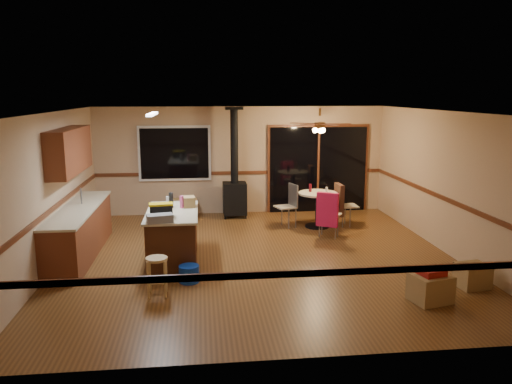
{
  "coord_description": "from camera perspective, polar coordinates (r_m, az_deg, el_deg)",
  "views": [
    {
      "loc": [
        -0.99,
        -8.52,
        2.93
      ],
      "look_at": [
        0.0,
        0.3,
        1.15
      ],
      "focal_mm": 35.0,
      "sensor_mm": 36.0,
      "label": 1
    }
  ],
  "objects": [
    {
      "name": "window",
      "position": [
        12.07,
        -9.28,
        4.38
      ],
      "size": [
        1.72,
        0.1,
        1.32
      ],
      "primitive_type": "cube",
      "color": "black",
      "rests_on": "ground"
    },
    {
      "name": "glass_red",
      "position": [
        11.02,
        6.23,
        0.47
      ],
      "size": [
        0.08,
        0.08,
        0.17
      ],
      "primitive_type": "cylinder",
      "rotation": [
        0.0,
        0.0,
        0.36
      ],
      "color": "#590C14",
      "rests_on": "dining_table"
    },
    {
      "name": "kitchen_island",
      "position": [
        8.89,
        -9.47,
        -5.0
      ],
      "size": [
        0.88,
        1.68,
        0.9
      ],
      "color": "#401F10",
      "rests_on": "ground"
    },
    {
      "name": "floor",
      "position": [
        9.07,
        0.21,
        -7.52
      ],
      "size": [
        7.0,
        7.0,
        0.0
      ],
      "primitive_type": "plane",
      "color": "brown",
      "rests_on": "ground"
    },
    {
      "name": "chair_near",
      "position": [
        10.21,
        8.21,
        -2.0
      ],
      "size": [
        0.6,
        0.61,
        0.7
      ],
      "color": "tan",
      "rests_on": "ground"
    },
    {
      "name": "blue_bucket",
      "position": [
        7.99,
        -7.65,
        -9.25
      ],
      "size": [
        0.37,
        0.37,
        0.27
      ],
      "primitive_type": "cylinder",
      "rotation": [
        0.0,
        0.0,
        -0.18
      ],
      "color": "#0C33AC",
      "rests_on": "floor"
    },
    {
      "name": "box_under_window",
      "position": [
        11.94,
        -8.1,
        -1.9
      ],
      "size": [
        0.57,
        0.46,
        0.44
      ],
      "primitive_type": "cube",
      "rotation": [
        0.0,
        0.0,
        0.03
      ],
      "color": "olive",
      "rests_on": "floor"
    },
    {
      "name": "toolbox_black",
      "position": [
        8.39,
        -10.79,
        -2.16
      ],
      "size": [
        0.39,
        0.23,
        0.2
      ],
      "primitive_type": "cube",
      "rotation": [
        0.0,
        0.0,
        0.12
      ],
      "color": "black",
      "rests_on": "kitchen_island"
    },
    {
      "name": "lower_cabinets",
      "position": [
        9.62,
        -19.5,
        -4.4
      ],
      "size": [
        0.6,
        3.0,
        0.86
      ],
      "primitive_type": "cube",
      "color": "brown",
      "rests_on": "ground"
    },
    {
      "name": "bottle_white",
      "position": [
        9.07,
        -10.02,
        -1.12
      ],
      "size": [
        0.07,
        0.07,
        0.2
      ],
      "primitive_type": "cylinder",
      "rotation": [
        0.0,
        0.0,
        0.0
      ],
      "color": "white",
      "rests_on": "kitchen_island"
    },
    {
      "name": "ceiling_fan",
      "position": [
        10.79,
        7.28,
        7.43
      ],
      "size": [
        0.24,
        0.24,
        0.55
      ],
      "color": "brown",
      "rests_on": "ceiling"
    },
    {
      "name": "chair_right",
      "position": [
        11.18,
        9.6,
        -0.87
      ],
      "size": [
        0.48,
        0.44,
        0.7
      ],
      "color": "tan",
      "rests_on": "ground"
    },
    {
      "name": "fluorescent_strip",
      "position": [
        8.87,
        -11.77,
        8.71
      ],
      "size": [
        0.1,
        1.2,
        0.04
      ],
      "primitive_type": "cube",
      "color": "white",
      "rests_on": "ceiling"
    },
    {
      "name": "wall_front",
      "position": [
        5.37,
        4.56,
        -6.34
      ],
      "size": [
        7.0,
        0.0,
        7.0
      ],
      "primitive_type": "plane",
      "rotation": [
        -1.57,
        0.0,
        0.0
      ],
      "color": "tan",
      "rests_on": "ground"
    },
    {
      "name": "glass_cream",
      "position": [
        10.96,
        8.08,
        0.24
      ],
      "size": [
        0.06,
        0.06,
        0.12
      ],
      "primitive_type": "cylinder",
      "rotation": [
        0.0,
        0.0,
        0.2
      ],
      "color": "beige",
      "rests_on": "dining_table"
    },
    {
      "name": "countertop",
      "position": [
        9.51,
        -19.68,
        -1.78
      ],
      "size": [
        0.64,
        3.04,
        0.04
      ],
      "primitive_type": "cube",
      "color": "beige",
      "rests_on": "lower_cabinets"
    },
    {
      "name": "bar_stool",
      "position": [
        7.52,
        -11.22,
        -9.44
      ],
      "size": [
        0.37,
        0.37,
        0.58
      ],
      "primitive_type": "cylinder",
      "rotation": [
        0.0,
        0.0,
        -0.2
      ],
      "color": "tan",
      "rests_on": "floor"
    },
    {
      "name": "toolbox_grey",
      "position": [
        8.07,
        -10.95,
        -2.97
      ],
      "size": [
        0.45,
        0.3,
        0.13
      ],
      "primitive_type": "cube",
      "rotation": [
        0.0,
        0.0,
        0.2
      ],
      "color": "slate",
      "rests_on": "kitchen_island"
    },
    {
      "name": "dining_table",
      "position": [
        11.03,
        7.06,
        -1.33
      ],
      "size": [
        0.85,
        0.85,
        0.78
      ],
      "color": "black",
      "rests_on": "ground"
    },
    {
      "name": "box_corner_b",
      "position": [
        8.39,
        23.49,
        -8.76
      ],
      "size": [
        0.49,
        0.44,
        0.36
      ],
      "primitive_type": "cube",
      "rotation": [
        0.0,
        0.0,
        0.14
      ],
      "color": "olive",
      "rests_on": "floor"
    },
    {
      "name": "wood_stove",
      "position": [
        11.81,
        -2.46,
        0.58
      ],
      "size": [
        0.55,
        0.5,
        2.52
      ],
      "color": "black",
      "rests_on": "ground"
    },
    {
      "name": "bottle_pink",
      "position": [
        8.98,
        -8.49,
        -1.13
      ],
      "size": [
        0.09,
        0.09,
        0.22
      ],
      "primitive_type": "cylinder",
      "rotation": [
        0.0,
        0.0,
        0.34
      ],
      "color": "#D84C8C",
      "rests_on": "kitchen_island"
    },
    {
      "name": "chair_left",
      "position": [
        11.02,
        3.88,
        -0.96
      ],
      "size": [
        0.51,
        0.5,
        0.51
      ],
      "color": "tan",
      "rests_on": "ground"
    },
    {
      "name": "toolbox_yellow_lid",
      "position": [
        8.36,
        -10.82,
        -1.38
      ],
      "size": [
        0.41,
        0.25,
        0.03
      ],
      "primitive_type": "cube",
      "rotation": [
        0.0,
        0.0,
        0.12
      ],
      "color": "gold",
      "rests_on": "toolbox_black"
    },
    {
      "name": "chair_rail",
      "position": [
        8.8,
        0.22,
        -1.34
      ],
      "size": [
        7.0,
        7.0,
        0.08
      ],
      "primitive_type": null,
      "color": "#552815",
      "rests_on": "ground"
    },
    {
      "name": "ceiling",
      "position": [
        8.59,
        0.23,
        9.13
      ],
      "size": [
        7.0,
        7.0,
        0.0
      ],
      "primitive_type": "plane",
      "rotation": [
        3.14,
        0.0,
        0.0
      ],
      "color": "silver",
      "rests_on": "ground"
    },
    {
      "name": "wall_left",
      "position": [
        9.03,
        -22.42,
        0.08
      ],
      "size": [
        0.0,
        7.0,
        7.0
      ],
      "primitive_type": "plane",
      "rotation": [
        1.57,
        0.0,
        1.57
      ],
      "color": "tan",
      "rests_on": "ground"
    },
    {
      "name": "upper_cabinets",
      "position": [
        9.57,
        -20.55,
        4.44
      ],
      "size": [
        0.35,
        2.0,
        0.8
      ],
      "primitive_type": "cube",
      "color": "brown",
      "rests_on": "ground"
    },
    {
      "name": "sliding_door",
      "position": [
        12.46,
        7.09,
        2.56
      ],
      "size": [
        2.52,
        0.1,
        2.1
      ],
      "primitive_type": "cube",
      "color": "black",
      "rests_on": "ground"
    },
    {
      "name": "bottle_dark",
      "position": [
        9.04,
        -9.69,
        -0.93
      ],
      "size": [
        0.1,
        0.1,
        0.27
      ],
      "primitive_type": "cylinder",
      "rotation": [
        0.0,
        0.0,
        -0.39
      ],
      "color": "black",
      "rests_on": "kitchen_island"
    },
    {
      "name": "wall_right",
      "position": [
        9.77,
        21.06,
        0.97
      ],
      "size": [
        0.0,
        7.0,
        7.0
      ],
      "primitive_type": "plane",
      "rotation": [
        1.57,
        0.0,
        -1.57
      ],
      "color": "tan",
      "rests_on": "ground"
    },
    {
      "name": "box_corner_a",
      "position": [
        7.63,
        19.3,
        -10.32
      ],
      "size": [
        0.61,
        0.55,
        0.4
      ],
      "primitive_type": "cube",
      "rotation": [
        0.0,
        0.0,
        0.24
      ],
      "color": "olive",
      "rests_on": "floor"
    },
    {
      "name": "box_on_island",
      "position": [
        9.07,
        -7.67,
        -1.1
      ],
      "size": [
        0.23,
        0.3,
        0.18
      ],
      "primitive_type": "cube",
      "rotation": [
        0.0,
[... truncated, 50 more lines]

